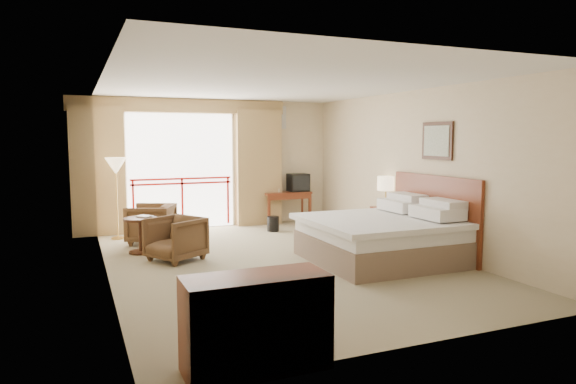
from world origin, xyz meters
name	(u,v)px	position (x,y,z in m)	size (l,w,h in m)	color
floor	(279,261)	(0.00, 0.00, 0.00)	(7.00, 7.00, 0.00)	gray
ceiling	(278,84)	(0.00, 0.00, 2.70)	(7.00, 7.00, 0.00)	white
wall_back	(219,163)	(0.00, 3.50, 1.35)	(5.00, 5.00, 0.00)	beige
wall_front	(423,199)	(0.00, -3.50, 1.35)	(5.00, 5.00, 0.00)	beige
wall_left	(105,179)	(-2.50, 0.00, 1.35)	(7.00, 7.00, 0.00)	beige
wall_right	(415,170)	(2.50, 0.00, 1.35)	(7.00, 7.00, 0.00)	beige
balcony_door	(182,171)	(-0.80, 3.48, 1.20)	(2.40, 2.40, 0.00)	white
balcony_railing	(182,190)	(-0.80, 3.46, 0.81)	(2.09, 0.03, 1.02)	#B3150F
curtain_left	(98,171)	(-2.45, 3.35, 1.25)	(1.00, 0.26, 2.50)	olive
curtain_right	(258,168)	(0.85, 3.35, 1.25)	(1.00, 0.26, 2.50)	olive
valance	(181,106)	(-0.80, 3.38, 2.55)	(4.40, 0.22, 0.28)	olive
hvac_vent	(275,117)	(1.30, 3.47, 2.35)	(0.50, 0.04, 0.50)	silver
bed	(383,237)	(1.50, -0.60, 0.38)	(2.13, 2.06, 0.97)	brown
headboard	(434,216)	(2.46, -0.60, 0.65)	(0.06, 2.10, 1.30)	#5D2211
framed_art	(437,141)	(2.47, -0.60, 1.85)	(0.04, 0.72, 0.60)	black
nightstand	(387,224)	(2.40, 0.66, 0.31)	(0.44, 0.52, 0.63)	#5D2211
table_lamp	(386,184)	(2.40, 0.71, 1.06)	(0.31, 0.31, 0.55)	tan
phone	(389,206)	(2.35, 0.51, 0.67)	(0.18, 0.14, 0.08)	black
desk	(285,198)	(1.49, 3.35, 0.54)	(1.07, 0.52, 0.70)	#5D2211
tv	(298,183)	(1.79, 3.30, 0.89)	(0.44, 0.35, 0.40)	black
coffee_maker	(271,186)	(1.14, 3.30, 0.84)	(0.13, 0.13, 0.29)	black
cup	(278,190)	(1.29, 3.25, 0.74)	(0.07, 0.07, 0.09)	white
wastebasket	(273,224)	(0.84, 2.42, 0.15)	(0.24, 0.24, 0.30)	black
armchair_far	(152,243)	(-1.63, 2.17, 0.00)	(0.76, 0.78, 0.71)	#472F1B
armchair_near	(176,260)	(-1.46, 0.66, 0.00)	(0.73, 0.75, 0.68)	#472F1B
side_table	(140,229)	(-1.90, 1.39, 0.40)	(0.54, 0.54, 0.59)	black
book	(140,218)	(-1.90, 1.39, 0.59)	(0.18, 0.25, 0.02)	white
floor_lamp	(116,169)	(-2.15, 2.81, 1.32)	(0.39, 0.39, 1.53)	tan
dresser	(256,323)	(-1.55, -3.40, 0.39)	(1.18, 0.50, 0.79)	#5D2211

